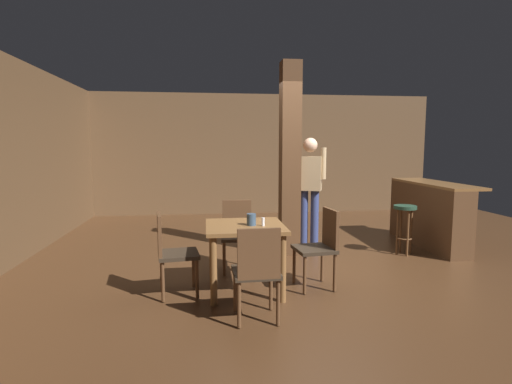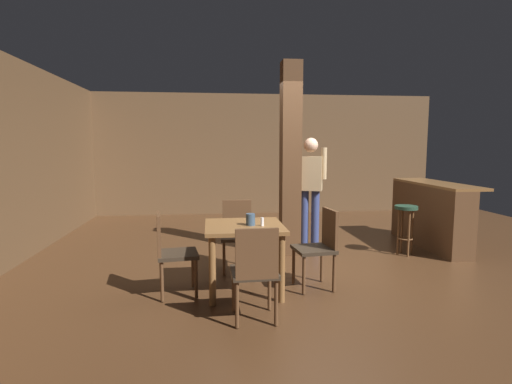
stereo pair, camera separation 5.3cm
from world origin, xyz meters
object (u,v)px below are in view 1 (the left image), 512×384
Objects in this scene: chair_west at (171,250)px; chair_south at (257,269)px; salt_shaker at (263,222)px; standing_person at (310,187)px; chair_east at (321,244)px; bar_counter at (428,213)px; bar_stool_near at (405,218)px; dining_table at (245,238)px; chair_north at (237,231)px; napkin_cup at (251,220)px.

chair_south is (0.82, -0.77, 0.00)m from chair_west.
chair_south is at bearing -102.51° from salt_shaker.
salt_shaker is at bearing -3.28° from chair_west.
salt_shaker is 1.82m from standing_person.
salt_shaker is at bearing -171.48° from chair_east.
bar_stool_near is at bearing -143.42° from bar_counter.
standing_person reaches higher than bar_counter.
chair_east is at bearing -143.69° from bar_counter.
dining_table is at bearing -127.12° from standing_person.
bar_counter is at bearing 15.94° from chair_north.
bar_counter reaches higher than chair_north.
chair_east is 0.74m from salt_shaker.
dining_table is at bearing 155.42° from salt_shaker.
bar_counter reaches higher than salt_shaker.
chair_south is at bearing -92.75° from napkin_cup.
chair_east is at bearing 1.53° from chair_west.
chair_west is 1.13m from chair_south.
chair_west and chair_north have the same top height.
chair_west is 1.00× the size of chair_south.
chair_north is 6.99× the size of napkin_cup.
chair_south reaches higher than bar_stool_near.
salt_shaker is 0.05× the size of standing_person.
bar_stool_near is at bearing 36.20° from chair_east.
bar_counter is at bearing 36.58° from bar_stool_near.
chair_north is at bearing -170.53° from bar_stool_near.
chair_west is at bearing -178.47° from chair_east.
dining_table is 6.64× the size of napkin_cup.
bar_counter is at bearing 31.04° from salt_shaker.
chair_east is 1.21× the size of bar_stool_near.
standing_person reaches higher than dining_table.
chair_west is at bearing -156.39° from bar_counter.
napkin_cup is (0.07, -0.04, 0.21)m from dining_table.
standing_person is at bearing 55.24° from napkin_cup.
chair_west is at bearing -159.38° from bar_stool_near.
chair_west is 0.91m from napkin_cup.
napkin_cup is at bearing -84.01° from chair_north.
chair_north is (-0.02, 0.79, -0.10)m from dining_table.
salt_shaker is (0.21, -0.87, 0.29)m from chair_north.
chair_east is at bearing -41.29° from chair_north.
napkin_cup is (0.86, -0.01, 0.31)m from chair_west.
chair_east reaches higher than salt_shaker.
bar_counter is at bearing 36.31° from chair_east.
chair_west is 9.79× the size of salt_shaker.
dining_table is 0.80m from chair_west.
chair_south reaches higher than salt_shaker.
dining_table is 0.46× the size of bar_counter.
napkin_cup is at bearing -150.64° from bar_counter.
chair_west and chair_south have the same top height.
chair_south is at bearing -141.31° from bar_counter.
chair_west is 4.29m from bar_counter.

